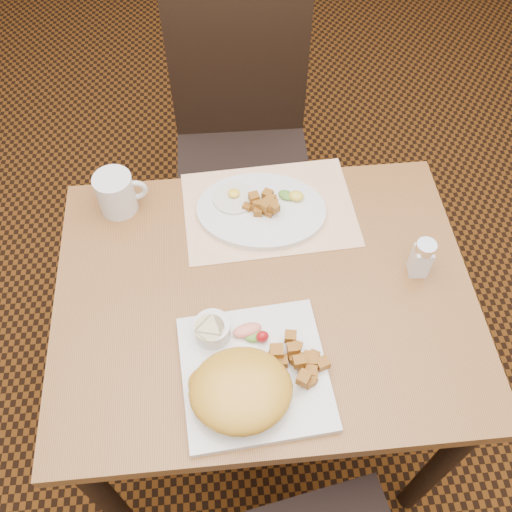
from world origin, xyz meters
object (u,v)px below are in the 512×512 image
object	(u,v)px
plate_oval	(261,210)
coffee_mug	(117,193)
salt_shaker	(422,258)
plate_square	(255,373)
chair_far	(242,136)
table	(264,317)

from	to	relation	value
plate_oval	coffee_mug	distance (m)	0.34
plate_oval	salt_shaker	world-z (taller)	salt_shaker
plate_square	plate_oval	world-z (taller)	plate_oval
plate_square	salt_shaker	world-z (taller)	salt_shaker
plate_square	chair_far	bearing A→B (deg)	87.28
table	plate_oval	bearing A→B (deg)	86.37
salt_shaker	table	bearing A→B (deg)	-175.95
plate_square	coffee_mug	bearing A→B (deg)	121.50
chair_far	coffee_mug	size ratio (longest dim) A/B	8.12
plate_oval	salt_shaker	size ratio (longest dim) A/B	3.05
coffee_mug	chair_far	bearing A→B (deg)	53.76
coffee_mug	salt_shaker	bearing A→B (deg)	-20.62
chair_far	coffee_mug	world-z (taller)	chair_far
salt_shaker	coffee_mug	xyz separation A→B (m)	(-0.66, 0.25, -0.00)
plate_oval	coffee_mug	world-z (taller)	coffee_mug
chair_far	salt_shaker	distance (m)	0.81
plate_oval	table	bearing A→B (deg)	-93.63
plate_oval	plate_square	bearing A→B (deg)	-97.55
salt_shaker	coffee_mug	distance (m)	0.70
table	chair_far	distance (m)	0.72
chair_far	plate_square	xyz separation A→B (m)	(-0.04, -0.89, 0.22)
plate_square	table	bearing A→B (deg)	77.87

